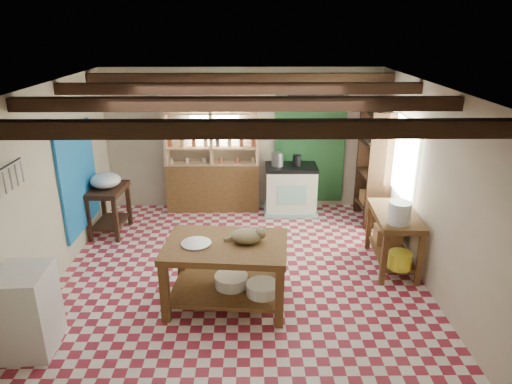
{
  "coord_description": "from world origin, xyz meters",
  "views": [
    {
      "loc": [
        0.15,
        -5.71,
        3.33
      ],
      "look_at": [
        0.23,
        0.3,
        1.09
      ],
      "focal_mm": 32.0,
      "sensor_mm": 36.0,
      "label": 1
    }
  ],
  "objects_px": {
    "work_table": "(227,274)",
    "right_counter": "(393,240)",
    "prep_table": "(109,210)",
    "white_cabinet": "(27,311)",
    "cat": "(247,236)",
    "stove": "(291,189)"
  },
  "relations": [
    {
      "from": "work_table",
      "to": "right_counter",
      "type": "xyz_separation_m",
      "value": [
        2.33,
        0.92,
        -0.0
      ]
    },
    {
      "from": "work_table",
      "to": "prep_table",
      "type": "relative_size",
      "value": 1.82
    },
    {
      "from": "white_cabinet",
      "to": "cat",
      "type": "relative_size",
      "value": 2.44
    },
    {
      "from": "cat",
      "to": "stove",
      "type": "bearing_deg",
      "value": 70.0
    },
    {
      "from": "cat",
      "to": "white_cabinet",
      "type": "bearing_deg",
      "value": -164.96
    },
    {
      "from": "right_counter",
      "to": "prep_table",
      "type": "bearing_deg",
      "value": 168.36
    },
    {
      "from": "prep_table",
      "to": "cat",
      "type": "distance_m",
      "value": 3.13
    },
    {
      "from": "work_table",
      "to": "prep_table",
      "type": "distance_m",
      "value": 2.92
    },
    {
      "from": "right_counter",
      "to": "white_cabinet",
      "type": "bearing_deg",
      "value": -155.19
    },
    {
      "from": "white_cabinet",
      "to": "cat",
      "type": "height_order",
      "value": "cat"
    },
    {
      "from": "stove",
      "to": "right_counter",
      "type": "bearing_deg",
      "value": -57.12
    },
    {
      "from": "work_table",
      "to": "stove",
      "type": "distance_m",
      "value": 3.11
    },
    {
      "from": "work_table",
      "to": "right_counter",
      "type": "bearing_deg",
      "value": 26.57
    },
    {
      "from": "work_table",
      "to": "cat",
      "type": "distance_m",
      "value": 0.56
    },
    {
      "from": "prep_table",
      "to": "right_counter",
      "type": "xyz_separation_m",
      "value": [
        4.38,
        -1.17,
        0.01
      ]
    },
    {
      "from": "right_counter",
      "to": "cat",
      "type": "height_order",
      "value": "cat"
    },
    {
      "from": "work_table",
      "to": "stove",
      "type": "xyz_separation_m",
      "value": [
        1.04,
        2.94,
        0.03
      ]
    },
    {
      "from": "white_cabinet",
      "to": "cat",
      "type": "bearing_deg",
      "value": 16.41
    },
    {
      "from": "white_cabinet",
      "to": "stove",
      "type": "bearing_deg",
      "value": 46.83
    },
    {
      "from": "right_counter",
      "to": "cat",
      "type": "relative_size",
      "value": 3.03
    },
    {
      "from": "stove",
      "to": "right_counter",
      "type": "height_order",
      "value": "stove"
    },
    {
      "from": "stove",
      "to": "prep_table",
      "type": "relative_size",
      "value": 1.14
    }
  ]
}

